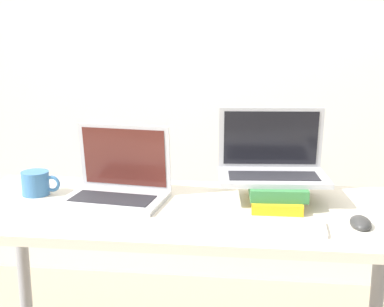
{
  "coord_description": "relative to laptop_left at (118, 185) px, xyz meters",
  "views": [
    {
      "loc": [
        0.22,
        -1.33,
        1.29
      ],
      "look_at": [
        0.02,
        0.3,
        0.91
      ],
      "focal_mm": 50.0,
      "sensor_mm": 36.0,
      "label": 1
    }
  ],
  "objects": [
    {
      "name": "mug",
      "position": [
        -0.29,
        0.01,
        -0.01
      ],
      "size": [
        0.14,
        0.09,
        0.08
      ],
      "color": "teal",
      "rests_on": "desk"
    },
    {
      "name": "book_stack",
      "position": [
        0.53,
        0.03,
        -0.01
      ],
      "size": [
        0.2,
        0.28,
        0.07
      ],
      "color": "gold",
      "rests_on": "desk"
    },
    {
      "name": "laptop_on_books",
      "position": [
        0.52,
        0.08,
        0.07
      ],
      "size": [
        0.38,
        0.25,
        0.23
      ],
      "color": "#B2B2B7",
      "rests_on": "book_stack"
    },
    {
      "name": "wall_back",
      "position": [
        0.24,
        0.94,
        0.57
      ],
      "size": [
        8.0,
        0.05,
        2.7
      ],
      "color": "silver",
      "rests_on": "ground_plane"
    },
    {
      "name": "desk",
      "position": [
        0.24,
        -0.06,
        -0.14
      ],
      "size": [
        1.49,
        0.61,
        0.73
      ],
      "color": "beige",
      "rests_on": "ground_plane"
    },
    {
      "name": "laptop_left",
      "position": [
        0.0,
        0.0,
        0.0
      ],
      "size": [
        0.36,
        0.28,
        0.25
      ],
      "color": "#B2B2B7",
      "rests_on": "desk"
    },
    {
      "name": "mouse",
      "position": [
        0.77,
        -0.19,
        -0.03
      ],
      "size": [
        0.06,
        0.1,
        0.04
      ],
      "color": "#2D2D2D",
      "rests_on": "desk"
    },
    {
      "name": "wireless_keyboard",
      "position": [
        0.53,
        -0.21,
        -0.04
      ],
      "size": [
        0.29,
        0.13,
        0.01
      ],
      "color": "silver",
      "rests_on": "desk"
    }
  ]
}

